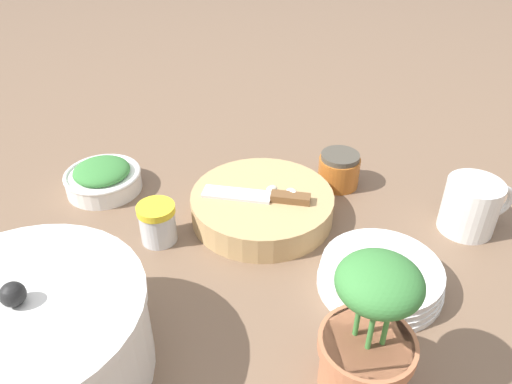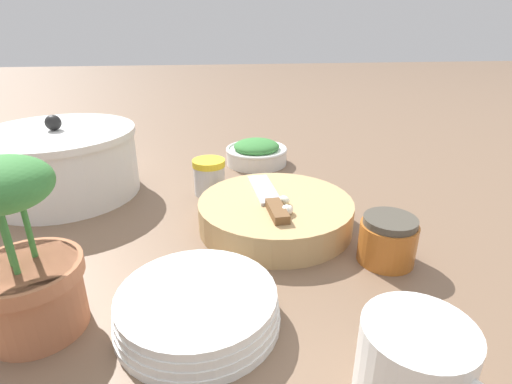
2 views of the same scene
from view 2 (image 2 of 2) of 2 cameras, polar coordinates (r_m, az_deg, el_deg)
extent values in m
plane|color=brown|center=(0.62, -2.36, -6.53)|extent=(5.00, 5.00, 0.00)
cylinder|color=tan|center=(0.64, 2.78, -3.11)|extent=(0.25, 0.25, 0.05)
cube|color=brown|center=(0.58, 3.05, -2.72)|extent=(0.07, 0.03, 0.01)
cube|color=silver|center=(0.66, 1.13, 0.40)|extent=(0.12, 0.04, 0.01)
ellipsoid|color=#F1DEC7|center=(0.59, 4.70, -2.54)|extent=(0.02, 0.02, 0.01)
ellipsoid|color=#EDEBC9|center=(0.62, 4.05, -1.15)|extent=(0.02, 0.02, 0.01)
ellipsoid|color=white|center=(0.58, 4.27, -2.59)|extent=(0.03, 0.03, 0.01)
cylinder|color=silver|center=(0.93, 0.08, 5.12)|extent=(0.14, 0.14, 0.03)
torus|color=silver|center=(0.92, 0.08, 6.12)|extent=(0.14, 0.14, 0.01)
ellipsoid|color=#387A38|center=(0.92, 0.08, 6.53)|extent=(0.10, 0.10, 0.03)
cylinder|color=silver|center=(0.77, -6.66, 1.76)|extent=(0.06, 0.06, 0.06)
cylinder|color=yellow|center=(0.75, -6.78, 4.15)|extent=(0.06, 0.06, 0.01)
cylinder|color=silver|center=(0.38, 21.33, -22.78)|extent=(0.09, 0.09, 0.09)
cylinder|color=silver|center=(0.47, -8.24, -17.37)|extent=(0.18, 0.18, 0.01)
cylinder|color=silver|center=(0.46, -8.31, -16.44)|extent=(0.18, 0.18, 0.01)
cylinder|color=silver|center=(0.46, -8.39, -15.48)|extent=(0.18, 0.18, 0.01)
cylinder|color=silver|center=(0.45, -8.46, -14.49)|extent=(0.17, 0.17, 0.01)
cylinder|color=#B26023|center=(0.58, 18.23, -6.90)|extent=(0.08, 0.08, 0.06)
cylinder|color=#474238|center=(0.56, 18.66, -3.98)|extent=(0.07, 0.07, 0.01)
cylinder|color=silver|center=(0.84, -25.97, 3.41)|extent=(0.27, 0.27, 0.11)
cylinder|color=silver|center=(0.82, -26.74, 7.49)|extent=(0.28, 0.28, 0.01)
sphere|color=black|center=(0.81, -27.00, 8.83)|extent=(0.03, 0.03, 0.03)
cylinder|color=#B26B47|center=(0.50, -29.23, -12.92)|extent=(0.10, 0.10, 0.08)
cylinder|color=#B26B47|center=(0.48, -30.00, -9.76)|extent=(0.11, 0.11, 0.02)
ellipsoid|color=#387A38|center=(0.44, -32.53, 0.97)|extent=(0.09, 0.09, 0.05)
cylinder|color=#387A38|center=(0.44, -32.06, -5.09)|extent=(0.01, 0.01, 0.09)
cylinder|color=#387A38|center=(0.46, -32.47, -4.21)|extent=(0.01, 0.01, 0.09)
cylinder|color=#387A38|center=(0.47, -30.05, -3.32)|extent=(0.01, 0.01, 0.09)
camera|label=1|loc=(0.73, -71.36, 26.92)|focal=35.00mm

